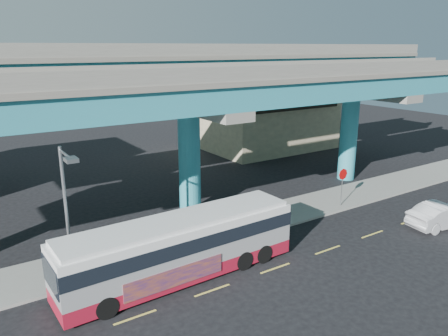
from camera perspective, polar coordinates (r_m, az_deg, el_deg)
ground at (r=24.44m, az=6.25°, el=-12.61°), size 120.00×120.00×0.00m
sidewalk at (r=28.40m, az=-0.89°, el=-8.16°), size 70.00×4.00×0.15m
lane_markings at (r=24.23m, az=6.71°, el=-12.87°), size 58.00×0.12×0.01m
viaduct at (r=29.19m, az=-4.85°, el=10.88°), size 52.00×12.40×11.70m
building_beige at (r=51.36m, az=5.56°, el=6.56°), size 14.00×10.23×7.00m
transit_bus at (r=22.56m, az=-5.70°, el=-10.05°), size 12.75×3.07×3.25m
sedan at (r=32.25m, az=26.67°, el=-5.49°), size 3.26×5.56×1.66m
street_lamp at (r=21.48m, az=-19.75°, el=-3.78°), size 0.50×2.31×6.96m
stop_sign at (r=32.97m, az=15.24°, el=-1.36°), size 0.85×0.08×2.83m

